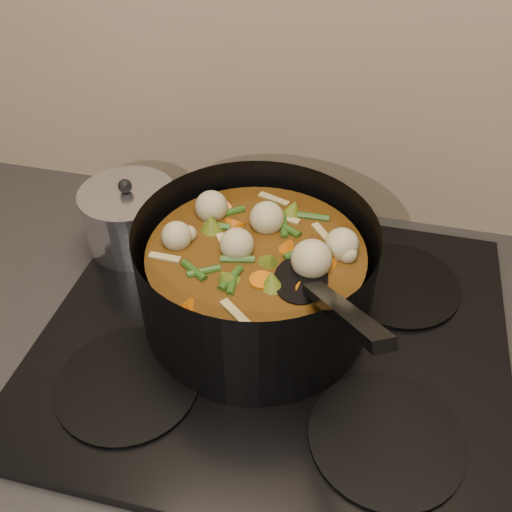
# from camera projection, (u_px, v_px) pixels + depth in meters

# --- Properties ---
(counter) EXTENTS (2.64, 0.64, 0.91)m
(counter) POSITION_uv_depth(u_px,v_px,m) (269.00, 493.00, 1.10)
(counter) COLOR brown
(counter) RESTS_ON ground
(stovetop) EXTENTS (0.62, 0.54, 0.03)m
(stovetop) POSITION_uv_depth(u_px,v_px,m) (274.00, 335.00, 0.79)
(stovetop) COLOR black
(stovetop) RESTS_ON counter
(stockpot) EXTENTS (0.38, 0.41, 0.23)m
(stockpot) POSITION_uv_depth(u_px,v_px,m) (256.00, 277.00, 0.76)
(stockpot) COLOR black
(stockpot) RESTS_ON stovetop
(saucepan) EXTENTS (0.15, 0.15, 0.12)m
(saucepan) POSITION_uv_depth(u_px,v_px,m) (131.00, 218.00, 0.89)
(saucepan) COLOR silver
(saucepan) RESTS_ON stovetop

